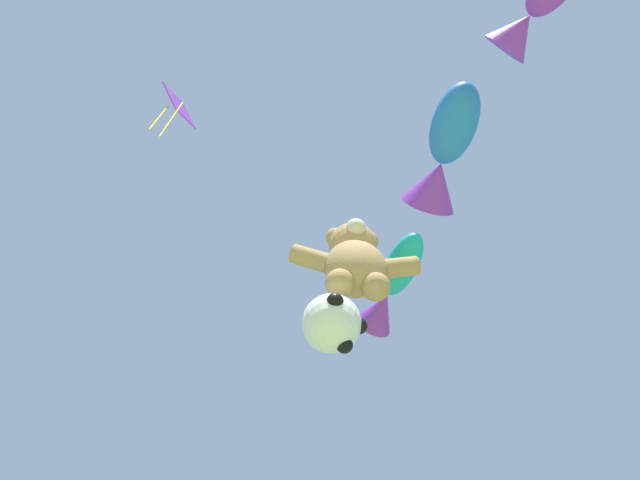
% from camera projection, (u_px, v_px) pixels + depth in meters
% --- Properties ---
extents(teddy_bear_kite, '(2.06, 0.91, 2.09)m').
position_uv_depth(teddy_bear_kite, '(355.00, 261.00, 9.67)').
color(teddy_bear_kite, tan).
extents(soccer_ball_kite, '(0.89, 0.89, 0.82)m').
position_uv_depth(soccer_ball_kite, '(332.00, 323.00, 8.34)').
color(soccer_ball_kite, white).
extents(fish_kite_teal, '(1.14, 2.07, 0.71)m').
position_uv_depth(fish_kite_teal, '(391.00, 288.00, 11.19)').
color(fish_kite_teal, '#19ADB2').
extents(fish_kite_cobalt, '(1.19, 2.38, 0.99)m').
position_uv_depth(fish_kite_cobalt, '(444.00, 155.00, 11.06)').
color(fish_kite_cobalt, blue).
extents(fish_kite_violet, '(1.43, 1.87, 0.76)m').
position_uv_depth(fish_kite_violet, '(535.00, 8.00, 9.67)').
color(fish_kite_violet, purple).
extents(diamond_kite, '(0.75, 0.95, 3.00)m').
position_uv_depth(diamond_kite, '(177.00, 108.00, 13.00)').
color(diamond_kite, purple).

